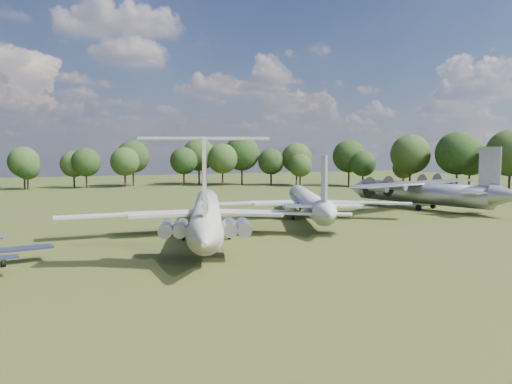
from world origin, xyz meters
name	(u,v)px	position (x,y,z in m)	size (l,w,h in m)	color
ground	(199,235)	(0.00, 0.00, 0.00)	(300.00, 300.00, 0.00)	#1F3A13
il62_airliner	(207,219)	(0.42, -1.81, 2.18)	(34.23, 44.49, 4.36)	beige
tu104_jet	(308,205)	(18.94, 7.02, 2.01)	(30.15, 40.19, 4.02)	silver
an12_transport	(421,196)	(42.84, 10.08, 2.31)	(31.42, 35.11, 4.62)	#9B9EA3
person_on_il62	(205,203)	(-3.43, -13.40, 5.30)	(0.69, 0.45, 1.88)	olive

